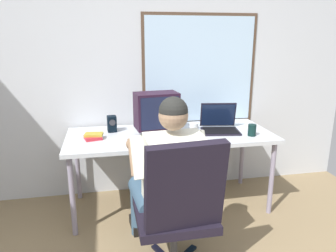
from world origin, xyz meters
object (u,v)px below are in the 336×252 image
Objects in this scene: person_seated at (168,176)px; crt_monitor at (157,111)px; laptop at (219,123)px; office_chair at (179,204)px; desk at (170,139)px; coffee_mug at (252,130)px; desk_speaker at (112,124)px; book_stack at (93,136)px; wine_glass at (194,129)px.

person_seated is 3.06× the size of crt_monitor.
office_chair is at bearing -121.87° from laptop.
coffee_mug is at bearing -16.26° from desk.
desk_speaker is 1.44× the size of coffee_mug.
office_chair is 1.20m from laptop.
person_seated reaches higher than laptop.
office_chair is 5.80× the size of book_stack.
desk is 1.52× the size of person_seated.
desk is 0.73m from person_seated.
desk_speaker is 0.26m from book_stack.
laptop is at bearing 134.54° from coffee_mug.
wine_glass is (0.16, -0.22, 0.15)m from desk.
wine_glass is at bearing -37.42° from crt_monitor.
office_chair is 1.06m from crt_monitor.
person_seated is 8.15× the size of desk_speaker.
desk_speaker is at bearing 162.76° from coffee_mug.
book_stack is (-0.54, 0.96, 0.19)m from office_chair.
wine_glass reaches higher than coffee_mug.
office_chair reaches higher than book_stack.
laptop is 0.32m from coffee_mug.
wine_glass reaches higher than desk.
desk_speaker is (-0.68, 0.39, -0.02)m from wine_glass.
book_stack is at bearing 167.10° from wine_glass.
desk is 12.43× the size of desk_speaker.
desk is 4.85× the size of laptop.
coffee_mug is (0.22, -0.23, -0.01)m from laptop.
book_stack is at bearing 172.48° from coffee_mug.
person_seated is (-0.17, -0.71, -0.04)m from desk.
laptop is at bearing 58.13° from office_chair.
person_seated reaches higher than crt_monitor.
wine_glass is 0.98× the size of desk_speaker.
laptop reaches higher than wine_glass.
office_chair reaches higher than desk_speaker.
desk_speaker is at bearing 150.11° from wine_glass.
person_seated is 7.04× the size of book_stack.
laptop reaches higher than book_stack.
person_seated is (-0.02, 0.27, 0.08)m from office_chair.
laptop reaches higher than coffee_mug.
office_chair is 0.28m from person_seated.
desk_speaker is at bearing 171.39° from laptop.
office_chair is 0.82× the size of person_seated.
laptop is at bearing 36.66° from wine_glass.
office_chair is at bearing -111.65° from wine_glass.
desk is 4.66× the size of crt_monitor.
desk is 1.85× the size of office_chair.
coffee_mug is at bearing 1.05° from wine_glass.
desk_speaker is (-0.39, 0.17, -0.14)m from crt_monitor.
laptop is (0.60, 0.02, -0.15)m from crt_monitor.
book_stack reaches higher than desk.
person_seated is at bearing -68.20° from desk_speaker.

